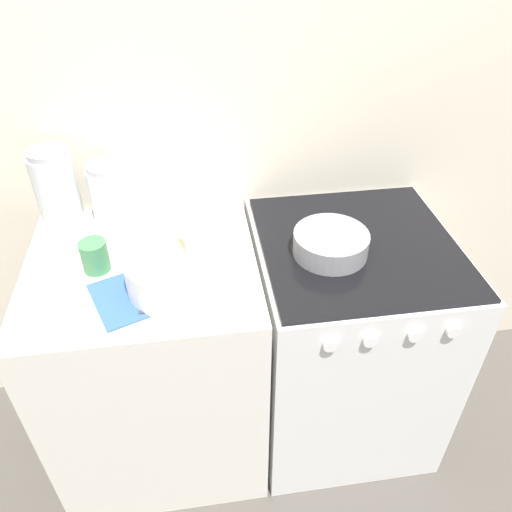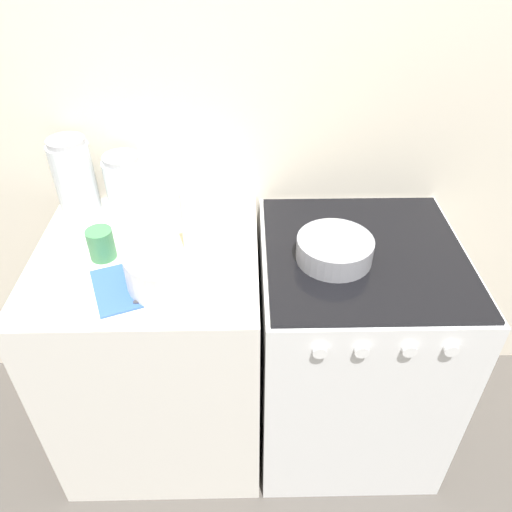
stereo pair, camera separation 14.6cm
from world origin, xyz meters
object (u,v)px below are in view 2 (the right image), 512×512
baking_pan (335,248)px  storage_jar_left (76,183)px  stove (349,347)px  mixing_bowl (172,263)px  storage_jar_middle (126,189)px  tin_can (101,244)px

baking_pan → storage_jar_left: bearing=161.5°
stove → baking_pan: bearing=-161.1°
stove → mixing_bowl: (-0.59, -0.13, 0.51)m
stove → storage_jar_middle: size_ratio=4.17×
storage_jar_left → storage_jar_middle: (0.16, 0.00, -0.03)m
baking_pan → tin_can: 0.71m
mixing_bowl → tin_can: bearing=153.2°
baking_pan → storage_jar_middle: bearing=157.4°
storage_jar_left → mixing_bowl: bearing=-46.0°
mixing_bowl → stove: bearing=12.4°
storage_jar_left → storage_jar_middle: bearing=0.0°
storage_jar_left → storage_jar_middle: storage_jar_left is taller
mixing_bowl → tin_can: 0.26m
mixing_bowl → storage_jar_middle: mixing_bowl is taller
storage_jar_left → storage_jar_middle: size_ratio=1.28×
stove → mixing_bowl: 0.79m
stove → tin_can: bearing=-179.2°
mixing_bowl → storage_jar_left: mixing_bowl is taller
tin_can → storage_jar_left: bearing=116.8°
storage_jar_left → tin_can: size_ratio=2.81×
mixing_bowl → storage_jar_middle: bearing=117.6°
storage_jar_left → tin_can: 0.30m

